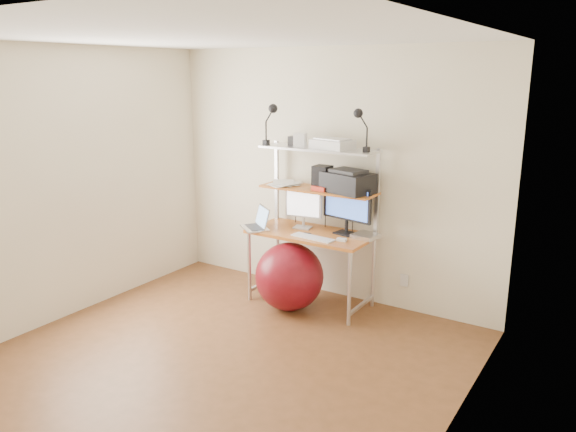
# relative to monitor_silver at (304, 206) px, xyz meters

# --- Properties ---
(room) EXTENTS (3.60, 3.60, 3.60)m
(room) POSITION_rel_monitor_silver_xyz_m (0.14, -1.54, 0.29)
(room) COLOR brown
(room) RESTS_ON ground
(computer_desk) EXTENTS (1.20, 0.60, 1.57)m
(computer_desk) POSITION_rel_monitor_silver_xyz_m (0.14, -0.03, -0.01)
(computer_desk) COLOR #C16425
(computer_desk) RESTS_ON ground
(desktop) EXTENTS (1.20, 0.60, 0.00)m
(desktop) POSITION_rel_monitor_silver_xyz_m (0.14, -0.10, -0.22)
(desktop) COLOR #C16425
(desktop) RESTS_ON computer_desk
(mid_shelf) EXTENTS (1.18, 0.34, 0.00)m
(mid_shelf) POSITION_rel_monitor_silver_xyz_m (0.14, 0.03, 0.19)
(mid_shelf) COLOR #C16425
(mid_shelf) RESTS_ON computer_desk
(top_shelf) EXTENTS (1.18, 0.34, 0.00)m
(top_shelf) POSITION_rel_monitor_silver_xyz_m (0.14, 0.03, 0.59)
(top_shelf) COLOR silver
(top_shelf) RESTS_ON computer_desk
(floor) EXTENTS (3.60, 3.60, 0.00)m
(floor) POSITION_rel_monitor_silver_xyz_m (0.14, -1.54, -0.96)
(floor) COLOR brown
(floor) RESTS_ON ground
(wall_outlet) EXTENTS (0.08, 0.01, 0.12)m
(wall_outlet) POSITION_rel_monitor_silver_xyz_m (0.99, 0.25, -0.66)
(wall_outlet) COLOR silver
(wall_outlet) RESTS_ON room
(monitor_silver) EXTENTS (0.37, 0.16, 0.42)m
(monitor_silver) POSITION_rel_monitor_silver_xyz_m (0.00, 0.00, 0.00)
(monitor_silver) COLOR silver
(monitor_silver) RESTS_ON desktop
(monitor_black) EXTENTS (0.55, 0.19, 0.55)m
(monitor_black) POSITION_rel_monitor_silver_xyz_m (0.46, 0.04, 0.06)
(monitor_black) COLOR black
(monitor_black) RESTS_ON desktop
(laptop) EXTENTS (0.41, 0.39, 0.28)m
(laptop) POSITION_rel_monitor_silver_xyz_m (-0.37, -0.26, -0.17)
(laptop) COLOR silver
(laptop) RESTS_ON desktop
(keyboard) EXTENTS (0.44, 0.16, 0.01)m
(keyboard) POSITION_rel_monitor_silver_xyz_m (0.26, -0.27, -0.21)
(keyboard) COLOR silver
(keyboard) RESTS_ON desktop
(mouse) EXTENTS (0.10, 0.07, 0.02)m
(mouse) POSITION_rel_monitor_silver_xyz_m (0.53, -0.20, -0.21)
(mouse) COLOR silver
(mouse) RESTS_ON desktop
(mac_mini) EXTENTS (0.25, 0.25, 0.04)m
(mac_mini) POSITION_rel_monitor_silver_xyz_m (0.68, 0.01, -0.20)
(mac_mini) COLOR silver
(mac_mini) RESTS_ON desktop
(phone) EXTENTS (0.09, 0.14, 0.01)m
(phone) POSITION_rel_monitor_silver_xyz_m (0.16, -0.22, -0.22)
(phone) COLOR black
(phone) RESTS_ON desktop
(printer) EXTENTS (0.53, 0.42, 0.22)m
(printer) POSITION_rel_monitor_silver_xyz_m (0.46, 0.04, 0.29)
(printer) COLOR black
(printer) RESTS_ON mid_shelf
(nas_cube) EXTENTS (0.16, 0.16, 0.23)m
(nas_cube) POSITION_rel_monitor_silver_xyz_m (0.19, 0.03, 0.31)
(nas_cube) COLOR black
(nas_cube) RESTS_ON mid_shelf
(red_box) EXTENTS (0.17, 0.13, 0.04)m
(red_box) POSITION_rel_monitor_silver_xyz_m (0.21, -0.03, 0.21)
(red_box) COLOR red
(red_box) RESTS_ON mid_shelf
(scanner) EXTENTS (0.42, 0.32, 0.10)m
(scanner) POSITION_rel_monitor_silver_xyz_m (0.29, 0.03, 0.64)
(scanner) COLOR silver
(scanner) RESTS_ON top_shelf
(box_white) EXTENTS (0.13, 0.12, 0.13)m
(box_white) POSITION_rel_monitor_silver_xyz_m (-0.05, 0.01, 0.66)
(box_white) COLOR silver
(box_white) RESTS_ON top_shelf
(box_grey) EXTENTS (0.11, 0.11, 0.09)m
(box_grey) POSITION_rel_monitor_silver_xyz_m (-0.15, 0.05, 0.64)
(box_grey) COLOR #2B2B2E
(box_grey) RESTS_ON top_shelf
(clip_lamp_left) EXTENTS (0.16, 0.09, 0.41)m
(clip_lamp_left) POSITION_rel_monitor_silver_xyz_m (-0.33, -0.08, 0.89)
(clip_lamp_left) COLOR black
(clip_lamp_left) RESTS_ON top_shelf
(clip_lamp_right) EXTENTS (0.15, 0.09, 0.39)m
(clip_lamp_right) POSITION_rel_monitor_silver_xyz_m (0.59, -0.00, 0.87)
(clip_lamp_right) COLOR black
(clip_lamp_right) RESTS_ON top_shelf
(exercise_ball) EXTENTS (0.67, 0.67, 0.67)m
(exercise_ball) POSITION_rel_monitor_silver_xyz_m (0.04, -0.33, -0.63)
(exercise_ball) COLOR maroon
(exercise_ball) RESTS_ON floor
(paper_stack) EXTENTS (0.35, 0.41, 0.02)m
(paper_stack) POSITION_rel_monitor_silver_xyz_m (-0.24, 0.03, 0.20)
(paper_stack) COLOR white
(paper_stack) RESTS_ON mid_shelf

